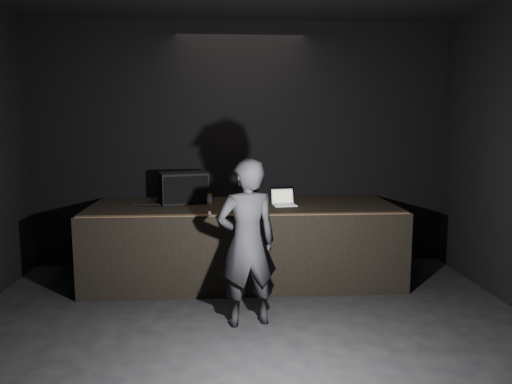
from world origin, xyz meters
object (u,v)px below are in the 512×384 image
object	(u,v)px
person	(247,243)
beer_can	(210,200)
stage_monitor	(183,188)
laptop	(284,201)
stage_riser	(243,242)

from	to	relation	value
person	beer_can	bearing A→B (deg)	-87.97
stage_monitor	person	distance (m)	1.94
laptop	beer_can	xyz separation A→B (m)	(-0.97, 0.01, 0.03)
laptop	person	size ratio (longest dim) A/B	0.19
stage_monitor	beer_can	world-z (taller)	stage_monitor
stage_riser	person	xyz separation A→B (m)	(-0.02, -1.50, 0.36)
laptop	stage_riser	bearing A→B (deg)	168.55
laptop	beer_can	distance (m)	0.97
stage_monitor	laptop	world-z (taller)	stage_monitor
beer_can	stage_monitor	bearing A→B (deg)	143.76
stage_monitor	person	size ratio (longest dim) A/B	0.41
beer_can	person	bearing A→B (deg)	-74.26
stage_riser	stage_monitor	bearing A→B (deg)	163.17
beer_can	laptop	bearing A→B (deg)	-0.76
laptop	beer_can	world-z (taller)	laptop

